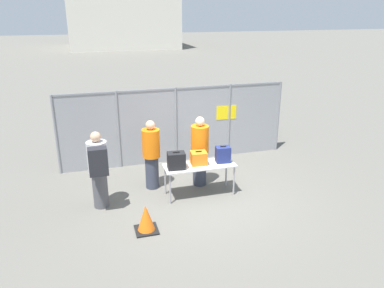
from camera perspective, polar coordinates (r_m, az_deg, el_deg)
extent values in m
plane|color=#605E56|center=(8.72, 1.47, -8.22)|extent=(120.00, 120.00, 0.00)
cylinder|color=gray|center=(10.17, -19.99, 1.23)|extent=(0.07, 0.07, 2.12)
cylinder|color=gray|center=(10.17, -11.12, 2.09)|extent=(0.07, 0.07, 2.12)
cylinder|color=gray|center=(10.42, -2.44, 2.88)|extent=(0.07, 0.07, 2.12)
cylinder|color=gray|center=(10.89, 5.67, 3.55)|extent=(0.07, 0.07, 2.12)
cylinder|color=gray|center=(11.55, 12.99, 4.11)|extent=(0.07, 0.07, 2.12)
cube|color=gray|center=(10.42, -2.44, 2.88)|extent=(6.32, 0.01, 2.12)
cube|color=gray|center=(10.16, -2.53, 8.43)|extent=(6.32, 0.04, 0.04)
cube|color=yellow|center=(10.77, 5.27, 4.80)|extent=(0.60, 0.01, 0.40)
cube|color=silver|center=(8.57, 1.17, -3.27)|extent=(1.64, 0.61, 0.02)
cylinder|color=#99999E|center=(8.33, -3.37, -6.86)|extent=(0.04, 0.04, 0.73)
cylinder|color=#99999E|center=(8.75, 6.40, -5.57)|extent=(0.04, 0.04, 0.73)
cylinder|color=#99999E|center=(8.76, -4.10, -5.46)|extent=(0.04, 0.04, 0.73)
cylinder|color=#99999E|center=(9.17, 5.23, -4.30)|extent=(0.04, 0.04, 0.73)
cube|color=black|center=(8.30, -2.41, -2.56)|extent=(0.41, 0.31, 0.38)
cube|color=black|center=(8.23, -2.43, -1.26)|extent=(0.16, 0.04, 0.02)
cube|color=orange|center=(8.55, 1.03, -2.15)|extent=(0.38, 0.34, 0.30)
cube|color=black|center=(8.49, 1.04, -1.14)|extent=(0.14, 0.04, 0.02)
cube|color=navy|center=(8.68, 4.73, -1.60)|extent=(0.35, 0.27, 0.38)
cube|color=black|center=(8.60, 4.77, -0.36)|extent=(0.13, 0.04, 0.02)
cylinder|color=#4C4C51|center=(8.44, -13.78, -6.72)|extent=(0.33, 0.33, 0.82)
cylinder|color=#B2B2B7|center=(8.14, -14.22, -1.96)|extent=(0.43, 0.43, 0.69)
sphere|color=tan|center=(7.98, -14.49, 1.06)|extent=(0.22, 0.22, 0.22)
cube|color=#232328|center=(7.82, -14.11, -2.61)|extent=(0.39, 0.24, 0.58)
cylinder|color=#383D4C|center=(9.19, 1.16, -3.80)|extent=(0.33, 0.33, 0.83)
cylinder|color=orange|center=(8.92, 1.20, 0.65)|extent=(0.43, 0.43, 0.69)
sphere|color=beige|center=(8.78, 1.22, 3.46)|extent=(0.22, 0.22, 0.22)
cylinder|color=#383D4C|center=(9.09, -6.10, -4.27)|extent=(0.32, 0.32, 0.81)
cylinder|color=orange|center=(8.82, -6.28, 0.12)|extent=(0.42, 0.42, 0.67)
sphere|color=tan|center=(8.67, -6.39, 2.88)|extent=(0.22, 0.22, 0.22)
cube|color=#B2B2B7|center=(12.74, 3.99, 2.91)|extent=(3.21, 1.48, 0.48)
sphere|color=black|center=(11.89, 2.75, 1.06)|extent=(0.53, 0.53, 0.53)
sphere|color=black|center=(13.32, 0.53, 3.18)|extent=(0.53, 0.53, 0.53)
cylinder|color=#59595B|center=(12.25, -5.60, 1.21)|extent=(1.12, 0.06, 0.06)
cube|color=beige|center=(44.12, -10.82, 19.25)|extent=(11.25, 9.98, 7.57)
cube|color=black|center=(7.61, -6.94, -12.85)|extent=(0.45, 0.45, 0.03)
cone|color=orange|center=(7.47, -7.03, -11.15)|extent=(0.36, 0.36, 0.56)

